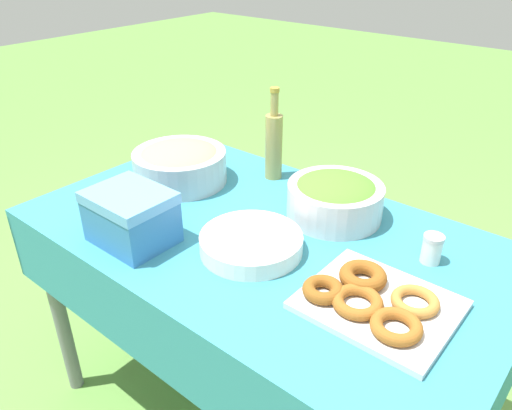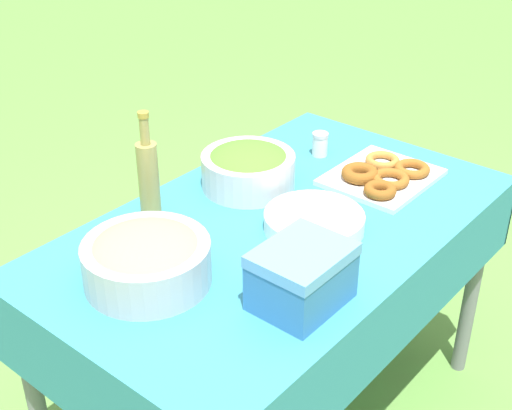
{
  "view_description": "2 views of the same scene",
  "coord_description": "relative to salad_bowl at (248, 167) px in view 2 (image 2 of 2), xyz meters",
  "views": [
    {
      "loc": [
        0.75,
        -0.94,
        1.53
      ],
      "look_at": [
        -0.04,
        0.01,
        0.84
      ],
      "focal_mm": 35.0,
      "sensor_mm": 36.0,
      "label": 1
    },
    {
      "loc": [
        -1.34,
        -1.03,
        1.81
      ],
      "look_at": [
        -0.03,
        0.06,
        0.82
      ],
      "focal_mm": 50.0,
      "sensor_mm": 36.0,
      "label": 2
    }
  ],
  "objects": [
    {
      "name": "picnic_table",
      "position": [
        -0.11,
        -0.2,
        -0.17
      ],
      "size": [
        1.38,
        0.82,
        0.77
      ],
      "color": "teal",
      "rests_on": "ground_plane"
    },
    {
      "name": "salad_bowl",
      "position": [
        0.0,
        0.0,
        0.0
      ],
      "size": [
        0.28,
        0.28,
        0.13
      ],
      "color": "silver",
      "rests_on": "picnic_table"
    },
    {
      "name": "plate_stack",
      "position": [
        -0.07,
        -0.3,
        -0.04
      ],
      "size": [
        0.27,
        0.27,
        0.05
      ],
      "color": "white",
      "rests_on": "picnic_table"
    },
    {
      "name": "cooler_box",
      "position": [
        -0.35,
        -0.46,
        0.01
      ],
      "size": [
        0.22,
        0.18,
        0.15
      ],
      "color": "#3372B7",
      "rests_on": "picnic_table"
    },
    {
      "name": "pasta_bowl",
      "position": [
        -0.53,
        -0.13,
        0.0
      ],
      "size": [
        0.31,
        0.31,
        0.13
      ],
      "color": "#B2B7BC",
      "rests_on": "picnic_table"
    },
    {
      "name": "salt_shaker",
      "position": [
        0.32,
        -0.04,
        -0.03
      ],
      "size": [
        0.05,
        0.05,
        0.08
      ],
      "color": "white",
      "rests_on": "picnic_table"
    },
    {
      "name": "donut_platter",
      "position": [
        0.29,
        -0.29,
        -0.04
      ],
      "size": [
        0.34,
        0.28,
        0.05
      ],
      "color": "silver",
      "rests_on": "picnic_table"
    },
    {
      "name": "olive_oil_bottle",
      "position": [
        -0.31,
        0.1,
        0.06
      ],
      "size": [
        0.06,
        0.06,
        0.31
      ],
      "color": "#998E4C",
      "rests_on": "picnic_table"
    }
  ]
}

